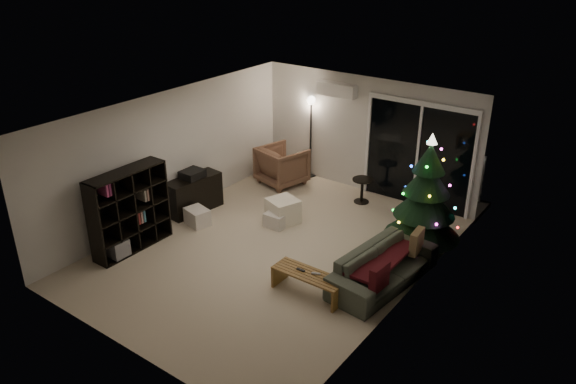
% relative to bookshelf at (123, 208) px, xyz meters
% --- Properties ---
extents(room, '(6.50, 7.51, 2.60)m').
position_rel_bookshelf_xyz_m(room, '(2.71, 2.90, 0.27)').
color(room, beige).
rests_on(room, ground).
extents(bookshelf, '(0.46, 1.51, 1.49)m').
position_rel_bookshelf_xyz_m(bookshelf, '(0.00, 0.00, 0.00)').
color(bookshelf, black).
rests_on(bookshelf, floor).
extents(media_cabinet, '(0.56, 1.20, 0.73)m').
position_rel_bookshelf_xyz_m(media_cabinet, '(0.00, 1.72, -0.38)').
color(media_cabinet, black).
rests_on(media_cabinet, floor).
extents(stereo, '(0.37, 0.44, 0.16)m').
position_rel_bookshelf_xyz_m(stereo, '(0.00, 1.72, 0.06)').
color(stereo, black).
rests_on(stereo, media_cabinet).
extents(armchair, '(1.12, 1.14, 0.86)m').
position_rel_bookshelf_xyz_m(armchair, '(0.61, 3.87, -0.32)').
color(armchair, brown).
rests_on(armchair, floor).
extents(ottoman, '(0.68, 0.68, 0.47)m').
position_rel_bookshelf_xyz_m(ottoman, '(1.74, 2.39, -0.51)').
color(ottoman, white).
rests_on(ottoman, floor).
extents(cardboard_box_a, '(0.53, 0.45, 0.33)m').
position_rel_bookshelf_xyz_m(cardboard_box_a, '(0.47, 1.31, -0.58)').
color(cardboard_box_a, silver).
rests_on(cardboard_box_a, floor).
extents(cardboard_box_b, '(0.40, 0.30, 0.28)m').
position_rel_bookshelf_xyz_m(cardboard_box_b, '(1.75, 2.13, -0.61)').
color(cardboard_box_b, silver).
rests_on(cardboard_box_b, floor).
extents(side_table, '(0.46, 0.46, 0.53)m').
position_rel_bookshelf_xyz_m(side_table, '(2.54, 4.06, -0.48)').
color(side_table, black).
rests_on(side_table, floor).
extents(floor_lamp, '(0.29, 0.29, 1.82)m').
position_rel_bookshelf_xyz_m(floor_lamp, '(0.86, 4.62, 0.17)').
color(floor_lamp, black).
rests_on(floor_lamp, floor).
extents(sofa, '(1.04, 2.15, 0.60)m').
position_rel_bookshelf_xyz_m(sofa, '(4.30, 1.62, -0.44)').
color(sofa, '#485044').
rests_on(sofa, floor).
extents(sofa_throw, '(0.65, 1.49, 0.05)m').
position_rel_bookshelf_xyz_m(sofa_throw, '(4.20, 1.62, -0.31)').
color(sofa_throw, '#3A0B15').
rests_on(sofa_throw, sofa).
extents(cushion_a, '(0.15, 0.41, 0.40)m').
position_rel_bookshelf_xyz_m(cushion_a, '(4.55, 2.27, -0.20)').
color(cushion_a, olive).
rests_on(cushion_a, sofa).
extents(cushion_b, '(0.15, 0.40, 0.40)m').
position_rel_bookshelf_xyz_m(cushion_b, '(4.55, 0.97, -0.20)').
color(cushion_b, '#3A0B15').
rests_on(cushion_b, sofa).
extents(coffee_table, '(1.18, 0.41, 0.37)m').
position_rel_bookshelf_xyz_m(coffee_table, '(3.51, 0.67, -0.56)').
color(coffee_table, olive).
rests_on(coffee_table, floor).
extents(remote_a, '(0.15, 0.04, 0.02)m').
position_rel_bookshelf_xyz_m(remote_a, '(3.36, 0.67, -0.36)').
color(remote_a, black).
rests_on(remote_a, coffee_table).
extents(remote_b, '(0.14, 0.08, 0.02)m').
position_rel_bookshelf_xyz_m(remote_b, '(3.61, 0.72, -0.36)').
color(remote_b, slate).
rests_on(remote_b, coffee_table).
extents(christmas_tree, '(1.47, 1.47, 2.14)m').
position_rel_bookshelf_xyz_m(christmas_tree, '(4.32, 3.04, 0.33)').
color(christmas_tree, '#16381D').
rests_on(christmas_tree, floor).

